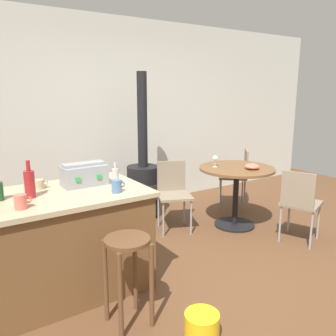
{
  "coord_description": "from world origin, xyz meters",
  "views": [
    {
      "loc": [
        -2.12,
        -2.24,
        1.72
      ],
      "look_at": [
        -0.18,
        0.7,
        0.93
      ],
      "focal_mm": 37.39,
      "sensor_mm": 36.0,
      "label": 1
    }
  ],
  "objects_px": {
    "wooden_stool": "(128,262)",
    "cup_1": "(21,202)",
    "toolbox": "(84,174)",
    "bottle_2": "(115,176)",
    "serving_bowl": "(252,166)",
    "folding_chair_far": "(173,190)",
    "dining_table": "(236,182)",
    "cup_2": "(117,186)",
    "plastic_bucket": "(202,328)",
    "wood_stove": "(143,182)",
    "kitchen_island": "(66,241)",
    "wine_glass": "(215,159)",
    "bottle_1": "(30,183)",
    "cup_0": "(39,184)",
    "folding_chair_near": "(237,173)",
    "folding_chair_left": "(300,201)"
  },
  "relations": [
    {
      "from": "wooden_stool",
      "to": "cup_1",
      "type": "height_order",
      "value": "cup_1"
    },
    {
      "from": "toolbox",
      "to": "bottle_2",
      "type": "xyz_separation_m",
      "value": [
        0.24,
        -0.13,
        -0.02
      ]
    },
    {
      "from": "toolbox",
      "to": "serving_bowl",
      "type": "distance_m",
      "value": 2.11
    },
    {
      "from": "folding_chair_far",
      "to": "cup_1",
      "type": "relative_size",
      "value": 6.86
    },
    {
      "from": "dining_table",
      "to": "cup_2",
      "type": "bearing_deg",
      "value": -164.6
    },
    {
      "from": "cup_1",
      "to": "plastic_bucket",
      "type": "bearing_deg",
      "value": -45.1
    },
    {
      "from": "wooden_stool",
      "to": "serving_bowl",
      "type": "height_order",
      "value": "serving_bowl"
    },
    {
      "from": "folding_chair_far",
      "to": "wood_stove",
      "type": "distance_m",
      "value": 0.59
    },
    {
      "from": "kitchen_island",
      "to": "wine_glass",
      "type": "distance_m",
      "value": 2.14
    },
    {
      "from": "bottle_1",
      "to": "cup_2",
      "type": "height_order",
      "value": "bottle_1"
    },
    {
      "from": "bottle_2",
      "to": "cup_0",
      "type": "relative_size",
      "value": 1.58
    },
    {
      "from": "cup_2",
      "to": "bottle_2",
      "type": "bearing_deg",
      "value": 67.26
    },
    {
      "from": "dining_table",
      "to": "serving_bowl",
      "type": "bearing_deg",
      "value": -64.21
    },
    {
      "from": "toolbox",
      "to": "cup_1",
      "type": "bearing_deg",
      "value": -148.62
    },
    {
      "from": "folding_chair_near",
      "to": "cup_0",
      "type": "distance_m",
      "value": 3.04
    },
    {
      "from": "dining_table",
      "to": "folding_chair_far",
      "type": "relative_size",
      "value": 1.11
    },
    {
      "from": "folding_chair_near",
      "to": "wine_glass",
      "type": "relative_size",
      "value": 6.02
    },
    {
      "from": "wine_glass",
      "to": "wooden_stool",
      "type": "bearing_deg",
      "value": -147.5
    },
    {
      "from": "folding_chair_left",
      "to": "dining_table",
      "type": "bearing_deg",
      "value": 106.47
    },
    {
      "from": "folding_chair_far",
      "to": "wood_stove",
      "type": "bearing_deg",
      "value": 99.65
    },
    {
      "from": "cup_0",
      "to": "cup_2",
      "type": "bearing_deg",
      "value": -41.96
    },
    {
      "from": "dining_table",
      "to": "folding_chair_left",
      "type": "distance_m",
      "value": 0.81
    },
    {
      "from": "folding_chair_far",
      "to": "wooden_stool",
      "type": "bearing_deg",
      "value": -134.28
    },
    {
      "from": "cup_0",
      "to": "folding_chair_near",
      "type": "bearing_deg",
      "value": 11.52
    },
    {
      "from": "folding_chair_near",
      "to": "toolbox",
      "type": "xyz_separation_m",
      "value": [
        -2.58,
        -0.69,
        0.47
      ]
    },
    {
      "from": "folding_chair_left",
      "to": "toolbox",
      "type": "bearing_deg",
      "value": 164.44
    },
    {
      "from": "bottle_2",
      "to": "plastic_bucket",
      "type": "relative_size",
      "value": 0.81
    },
    {
      "from": "dining_table",
      "to": "cup_1",
      "type": "distance_m",
      "value": 2.7
    },
    {
      "from": "folding_chair_left",
      "to": "bottle_1",
      "type": "xyz_separation_m",
      "value": [
        -2.74,
        0.5,
        0.5
      ]
    },
    {
      "from": "wooden_stool",
      "to": "serving_bowl",
      "type": "relative_size",
      "value": 3.79
    },
    {
      "from": "bottle_2",
      "to": "cup_0",
      "type": "xyz_separation_m",
      "value": [
        -0.62,
        0.22,
        -0.04
      ]
    },
    {
      "from": "serving_bowl",
      "to": "plastic_bucket",
      "type": "bearing_deg",
      "value": -144.6
    },
    {
      "from": "bottle_1",
      "to": "plastic_bucket",
      "type": "distance_m",
      "value": 1.68
    },
    {
      "from": "dining_table",
      "to": "wine_glass",
      "type": "distance_m",
      "value": 0.4
    },
    {
      "from": "toolbox",
      "to": "bottle_1",
      "type": "height_order",
      "value": "bottle_1"
    },
    {
      "from": "wine_glass",
      "to": "cup_1",
      "type": "bearing_deg",
      "value": -164.02
    },
    {
      "from": "cup_1",
      "to": "plastic_bucket",
      "type": "height_order",
      "value": "cup_1"
    },
    {
      "from": "bottle_2",
      "to": "plastic_bucket",
      "type": "xyz_separation_m",
      "value": [
        0.08,
        -1.17,
        -0.85
      ]
    },
    {
      "from": "folding_chair_far",
      "to": "wine_glass",
      "type": "relative_size",
      "value": 5.9
    },
    {
      "from": "wine_glass",
      "to": "plastic_bucket",
      "type": "distance_m",
      "value": 2.34
    },
    {
      "from": "folding_chair_far",
      "to": "plastic_bucket",
      "type": "relative_size",
      "value": 3.46
    },
    {
      "from": "wooden_stool",
      "to": "cup_0",
      "type": "xyz_separation_m",
      "value": [
        -0.37,
        0.93,
        0.43
      ]
    },
    {
      "from": "folding_chair_near",
      "to": "bottle_1",
      "type": "height_order",
      "value": "bottle_1"
    },
    {
      "from": "kitchen_island",
      "to": "cup_0",
      "type": "relative_size",
      "value": 10.83
    },
    {
      "from": "wooden_stool",
      "to": "toolbox",
      "type": "distance_m",
      "value": 0.97
    },
    {
      "from": "wine_glass",
      "to": "cup_2",
      "type": "bearing_deg",
      "value": -157.43
    },
    {
      "from": "cup_1",
      "to": "cup_2",
      "type": "xyz_separation_m",
      "value": [
        0.75,
        -0.0,
        0.0
      ]
    },
    {
      "from": "wooden_stool",
      "to": "dining_table",
      "type": "height_order",
      "value": "dining_table"
    },
    {
      "from": "serving_bowl",
      "to": "plastic_bucket",
      "type": "relative_size",
      "value": 0.74
    },
    {
      "from": "serving_bowl",
      "to": "bottle_2",
      "type": "bearing_deg",
      "value": -176.86
    }
  ]
}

